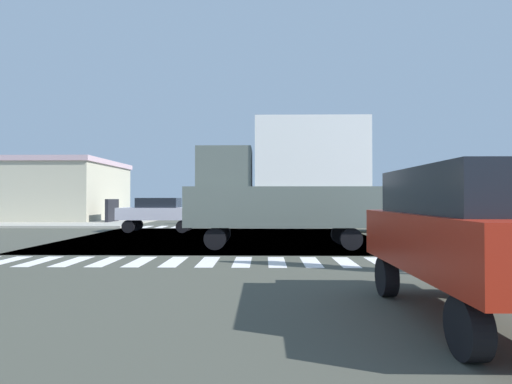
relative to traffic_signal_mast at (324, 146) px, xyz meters
The scene contains 13 objects.
ground 10.98m from the traffic_signal_mast, 127.48° to the right, with size 90.00×90.00×0.05m.
sidewalk_corner_ne 9.88m from the traffic_signal_mast, 31.44° to the left, with size 12.00×12.00×0.14m.
sidewalk_corner_nw 20.04m from the traffic_signal_mast, 166.94° to the left, with size 12.00×12.00×0.14m.
crosswalk_near 16.97m from the traffic_signal_mast, 112.22° to the right, with size 13.50×2.00×0.01m.
crosswalk_far 8.08m from the traffic_signal_mast, behind, with size 13.50×2.00×0.01m.
traffic_signal_mast is the anchor object (origin of this frame).
street_lamp 11.19m from the traffic_signal_mast, 80.48° to the left, with size 1.78×0.32×9.25m.
bank_building 23.52m from the traffic_signal_mast, 161.74° to the left, with size 12.68×10.05×4.99m.
sedan_nearside_1 11.43m from the traffic_signal_mast, 157.19° to the right, with size 4.30×1.80×1.88m.
sedan_farside_2 29.62m from the traffic_signal_mast, 105.52° to the left, with size 1.80×4.30×1.88m.
suv_crossing_1 6.00m from the traffic_signal_mast, 64.92° to the right, with size 4.60×1.96×2.34m.
suv_leading_2 20.99m from the traffic_signal_mast, 92.36° to the right, with size 1.96×4.60×2.34m.
box_truck_trailing_1 11.86m from the traffic_signal_mast, 105.37° to the right, with size 7.20×2.40×4.85m.
Camera 1 is at (1.87, -19.33, 1.86)m, focal length 28.94 mm.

